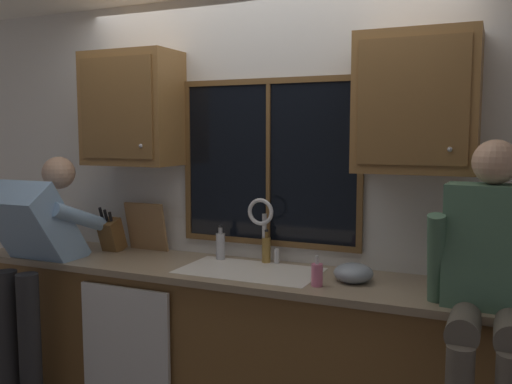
{
  "coord_description": "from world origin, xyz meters",
  "views": [
    {
      "loc": [
        1.33,
        -3.13,
        1.71
      ],
      "look_at": [
        0.08,
        -0.3,
        1.38
      ],
      "focal_mm": 38.76,
      "sensor_mm": 36.0,
      "label": 1
    }
  ],
  "objects_px": {
    "bottle_green_glass": "(266,249)",
    "bottle_tall_clear": "(220,245)",
    "knife_block": "(112,235)",
    "mixing_bowl": "(353,273)",
    "cutting_board": "(146,227)",
    "person_sitting_on_counter": "(490,273)",
    "soap_dispenser": "(317,274)",
    "person_standing": "(35,254)"
  },
  "relations": [
    {
      "from": "person_sitting_on_counter",
      "to": "cutting_board",
      "type": "distance_m",
      "value": 2.18
    },
    {
      "from": "person_standing",
      "to": "mixing_bowl",
      "type": "bearing_deg",
      "value": 9.39
    },
    {
      "from": "bottle_green_glass",
      "to": "bottle_tall_clear",
      "type": "xyz_separation_m",
      "value": [
        -0.3,
        -0.03,
        0.0
      ]
    },
    {
      "from": "person_standing",
      "to": "knife_block",
      "type": "xyz_separation_m",
      "value": [
        0.26,
        0.42,
        0.07
      ]
    },
    {
      "from": "bottle_green_glass",
      "to": "knife_block",
      "type": "bearing_deg",
      "value": -174.13
    },
    {
      "from": "soap_dispenser",
      "to": "mixing_bowl",
      "type": "bearing_deg",
      "value": 45.76
    },
    {
      "from": "person_standing",
      "to": "bottle_tall_clear",
      "type": "xyz_separation_m",
      "value": [
        1.04,
        0.5,
        0.05
      ]
    },
    {
      "from": "bottle_green_glass",
      "to": "soap_dispenser",
      "type": "bearing_deg",
      "value": -40.09
    },
    {
      "from": "person_sitting_on_counter",
      "to": "knife_block",
      "type": "relative_size",
      "value": 3.92
    },
    {
      "from": "person_standing",
      "to": "soap_dispenser",
      "type": "height_order",
      "value": "person_standing"
    },
    {
      "from": "person_standing",
      "to": "soap_dispenser",
      "type": "bearing_deg",
      "value": 5.21
    },
    {
      "from": "person_sitting_on_counter",
      "to": "soap_dispenser",
      "type": "xyz_separation_m",
      "value": [
        -0.82,
        0.12,
        -0.12
      ]
    },
    {
      "from": "knife_block",
      "to": "bottle_tall_clear",
      "type": "distance_m",
      "value": 0.78
    },
    {
      "from": "bottle_green_glass",
      "to": "bottle_tall_clear",
      "type": "bearing_deg",
      "value": -173.61
    },
    {
      "from": "person_sitting_on_counter",
      "to": "knife_block",
      "type": "bearing_deg",
      "value": 170.77
    },
    {
      "from": "person_standing",
      "to": "bottle_tall_clear",
      "type": "distance_m",
      "value": 1.15
    },
    {
      "from": "knife_block",
      "to": "cutting_board",
      "type": "xyz_separation_m",
      "value": [
        0.2,
        0.11,
        0.05
      ]
    },
    {
      "from": "person_sitting_on_counter",
      "to": "mixing_bowl",
      "type": "height_order",
      "value": "person_sitting_on_counter"
    },
    {
      "from": "knife_block",
      "to": "bottle_green_glass",
      "type": "relative_size",
      "value": 1.57
    },
    {
      "from": "knife_block",
      "to": "cutting_board",
      "type": "height_order",
      "value": "cutting_board"
    },
    {
      "from": "person_standing",
      "to": "cutting_board",
      "type": "height_order",
      "value": "person_standing"
    },
    {
      "from": "person_sitting_on_counter",
      "to": "mixing_bowl",
      "type": "bearing_deg",
      "value": 157.49
    },
    {
      "from": "person_sitting_on_counter",
      "to": "bottle_green_glass",
      "type": "xyz_separation_m",
      "value": [
        -1.26,
        0.49,
        -0.1
      ]
    },
    {
      "from": "person_sitting_on_counter",
      "to": "bottle_tall_clear",
      "type": "bearing_deg",
      "value": 163.64
    },
    {
      "from": "knife_block",
      "to": "cutting_board",
      "type": "distance_m",
      "value": 0.24
    },
    {
      "from": "person_standing",
      "to": "soap_dispenser",
      "type": "distance_m",
      "value": 1.78
    },
    {
      "from": "soap_dispenser",
      "to": "bottle_green_glass",
      "type": "height_order",
      "value": "bottle_green_glass"
    },
    {
      "from": "cutting_board",
      "to": "bottle_green_glass",
      "type": "distance_m",
      "value": 0.87
    },
    {
      "from": "knife_block",
      "to": "mixing_bowl",
      "type": "bearing_deg",
      "value": -3.52
    },
    {
      "from": "person_sitting_on_counter",
      "to": "knife_block",
      "type": "height_order",
      "value": "person_sitting_on_counter"
    },
    {
      "from": "bottle_tall_clear",
      "to": "cutting_board",
      "type": "bearing_deg",
      "value": 177.06
    },
    {
      "from": "cutting_board",
      "to": "mixing_bowl",
      "type": "xyz_separation_m",
      "value": [
        1.46,
        -0.21,
        -0.11
      ]
    },
    {
      "from": "cutting_board",
      "to": "mixing_bowl",
      "type": "distance_m",
      "value": 1.48
    },
    {
      "from": "mixing_bowl",
      "to": "bottle_green_glass",
      "type": "xyz_separation_m",
      "value": [
        -0.59,
        0.21,
        0.04
      ]
    },
    {
      "from": "person_standing",
      "to": "bottle_tall_clear",
      "type": "bearing_deg",
      "value": 25.66
    },
    {
      "from": "mixing_bowl",
      "to": "bottle_tall_clear",
      "type": "bearing_deg",
      "value": 168.56
    },
    {
      "from": "person_standing",
      "to": "cutting_board",
      "type": "bearing_deg",
      "value": 48.76
    },
    {
      "from": "person_sitting_on_counter",
      "to": "mixing_bowl",
      "type": "distance_m",
      "value": 0.74
    },
    {
      "from": "knife_block",
      "to": "bottle_green_glass",
      "type": "xyz_separation_m",
      "value": [
        1.07,
        0.11,
        -0.02
      ]
    },
    {
      "from": "knife_block",
      "to": "mixing_bowl",
      "type": "relative_size",
      "value": 1.54
    },
    {
      "from": "mixing_bowl",
      "to": "bottle_tall_clear",
      "type": "height_order",
      "value": "bottle_tall_clear"
    },
    {
      "from": "person_sitting_on_counter",
      "to": "mixing_bowl",
      "type": "xyz_separation_m",
      "value": [
        -0.67,
        0.28,
        -0.14
      ]
    }
  ]
}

